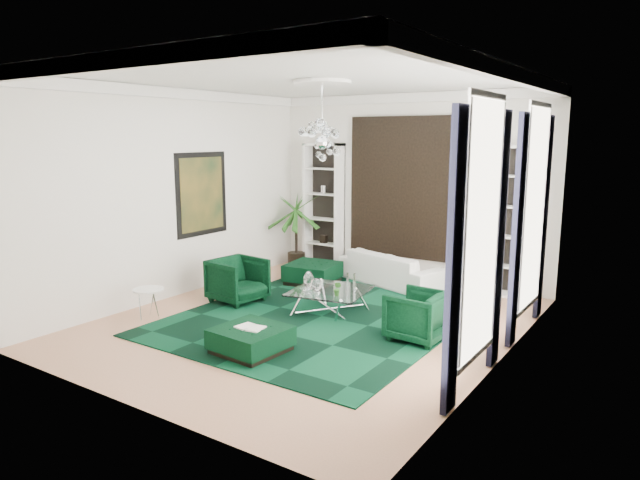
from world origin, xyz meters
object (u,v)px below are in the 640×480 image
Objects in this scene: armchair_right at (418,316)px; coffee_table at (330,302)px; sofa at (392,268)px; ottoman_side at (313,274)px; side_table at (149,304)px; palm at (296,221)px; ottoman_front at (251,340)px; armchair_left at (238,280)px.

coffee_table is at bearing -98.46° from armchair_right.
sofa is 2.38× the size of ottoman_side.
armchair_right is 4.37m from side_table.
palm is at bearing 14.53° from sofa.
palm reaches higher than ottoman_front.
sofa reaches higher than coffee_table.
sofa is at bearing 60.48° from side_table.
sofa is 4.40m from ottoman_front.
armchair_left is 2.92m from palm.
ottoman_side is at bearing -40.82° from palm.
ottoman_side is 1.90× the size of side_table.
sofa is at bearing 32.20° from ottoman_side.
sofa is at bearing 90.65° from ottoman_front.
sofa reaches higher than side_table.
armchair_right reaches higher than ottoman_side.
palm is at bearing 20.25° from armchair_left.
ottoman_side is (0.40, 1.80, -0.19)m from armchair_left.
sofa is 2.56× the size of armchair_left.
sofa is 2.51× the size of ottoman_front.
ottoman_side is at bearing 111.52° from ottoman_front.
palm reaches higher than armchair_left.
armchair_right is (1.75, -2.65, 0.04)m from sofa.
ottoman_side reaches higher than ottoman_front.
ottoman_side is (-1.35, 1.45, 0.00)m from coffee_table.
armchair_right reaches higher than ottoman_front.
armchair_left reaches higher than armchair_right.
armchair_right is at bearing 45.83° from ottoman_front.
palm is (-2.50, 4.50, 0.90)m from ottoman_front.
palm is (-0.10, 4.25, 0.84)m from side_table.
sofa is 1.05× the size of palm.
armchair_left is 1.80m from coffee_table.
sofa is 2.79× the size of armchair_right.
armchair_left is 2.52m from ottoman_front.
sofa is 1.87× the size of coffee_table.
palm is at bearing 91.35° from side_table.
ottoman_side is at bearing 132.95° from coffee_table.
armchair_left is at bearing -87.15° from armchair_right.
armchair_right is (3.50, 0.00, -0.03)m from armchair_left.
ottoman_front is at bearing 107.52° from sofa.
ottoman_front is 1.80× the size of side_table.
side_table reaches higher than ottoman_front.
palm is (-2.45, 0.10, 0.75)m from sofa.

